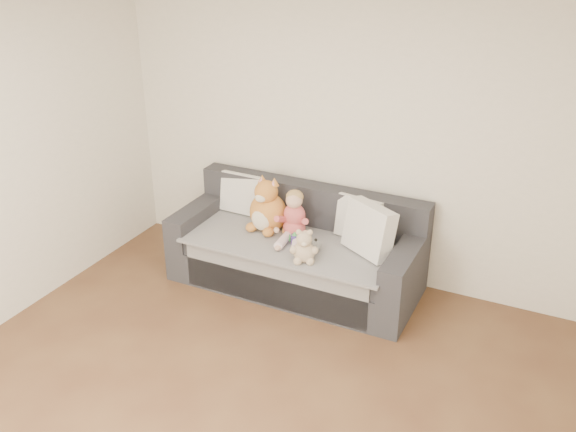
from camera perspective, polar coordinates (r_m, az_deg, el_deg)
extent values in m
plane|color=white|center=(3.14, -9.73, 16.40)|extent=(5.00, 5.00, 0.00)
plane|color=white|center=(5.62, 6.03, 6.89)|extent=(4.50, 0.00, 4.50)
cube|color=#29282E|center=(5.81, 0.65, -4.78)|extent=(2.20, 0.90, 0.30)
cube|color=#29282E|center=(5.68, 0.53, -2.95)|extent=(1.90, 0.80, 0.15)
cube|color=#29282E|center=(5.87, 2.14, 1.00)|extent=(2.20, 0.20, 0.40)
cube|color=#29282E|center=(6.12, -7.83, -0.24)|extent=(0.20, 0.90, 0.30)
cube|color=#29282E|center=(5.37, 10.38, -4.28)|extent=(0.20, 0.90, 0.30)
cube|color=gray|center=(5.62, 0.45, -2.26)|extent=(1.85, 0.88, 0.02)
cube|color=gray|center=(5.44, -1.35, -6.19)|extent=(1.70, 0.02, 0.41)
cube|color=white|center=(6.10, -4.06, 2.06)|extent=(0.42, 0.20, 0.39)
cube|color=white|center=(5.62, 6.42, -0.16)|extent=(0.44, 0.25, 0.39)
cube|color=white|center=(5.36, 7.22, -1.20)|extent=(0.52, 0.42, 0.45)
ellipsoid|color=#D55D4B|center=(5.66, 0.56, -1.03)|extent=(0.21, 0.17, 0.17)
ellipsoid|color=#D55D4B|center=(5.62, 0.58, 0.10)|extent=(0.20, 0.17, 0.22)
ellipsoid|color=#DBAA8C|center=(5.54, 0.56, 1.41)|extent=(0.15, 0.15, 0.15)
ellipsoid|color=tan|center=(5.55, 0.60, 1.73)|extent=(0.15, 0.15, 0.12)
cylinder|color=#D55D4B|center=(5.58, -0.55, -0.29)|extent=(0.07, 0.21, 0.13)
cylinder|color=#D55D4B|center=(5.55, 1.43, -0.48)|extent=(0.15, 0.20, 0.13)
ellipsoid|color=#DBAA8C|center=(5.55, -1.03, -1.25)|extent=(0.05, 0.05, 0.05)
ellipsoid|color=#DBAA8C|center=(5.50, 1.57, -1.50)|extent=(0.05, 0.05, 0.05)
cylinder|color=#E5B2C6|center=(5.54, -0.42, -2.18)|extent=(0.10, 0.27, 0.09)
cylinder|color=#E5B2C6|center=(5.51, 0.78, -2.30)|extent=(0.17, 0.27, 0.09)
ellipsoid|color=#DBAA8C|center=(5.43, -0.87, -2.82)|extent=(0.06, 0.08, 0.04)
ellipsoid|color=#DBAA8C|center=(5.40, 0.66, -2.98)|extent=(0.06, 0.08, 0.04)
ellipsoid|color=#AF6626|center=(5.77, -1.77, 0.32)|extent=(0.35, 0.30, 0.37)
ellipsoid|color=beige|center=(5.69, -2.43, -0.36)|extent=(0.18, 0.08, 0.20)
ellipsoid|color=#AF6626|center=(5.66, -1.96, 2.15)|extent=(0.21, 0.21, 0.21)
ellipsoid|color=beige|center=(5.60, -2.47, 1.58)|extent=(0.10, 0.06, 0.07)
cone|color=#AF6626|center=(5.68, -2.30, 3.34)|extent=(0.09, 0.09, 0.07)
cone|color=pink|center=(5.67, -2.38, 3.25)|extent=(0.06, 0.06, 0.05)
cone|color=#AF6626|center=(5.61, -1.22, 3.08)|extent=(0.09, 0.09, 0.07)
cone|color=pink|center=(5.61, -1.30, 2.99)|extent=(0.06, 0.06, 0.05)
ellipsoid|color=#AF6626|center=(5.76, -3.27, -0.99)|extent=(0.10, 0.12, 0.08)
ellipsoid|color=#AF6626|center=(5.67, -1.76, -1.43)|extent=(0.10, 0.12, 0.08)
cylinder|color=#AF6626|center=(5.77, -0.15, -0.95)|extent=(0.15, 0.24, 0.08)
ellipsoid|color=tan|center=(5.25, 1.43, -3.21)|extent=(0.18, 0.16, 0.18)
ellipsoid|color=tan|center=(5.18, 1.45, -2.08)|extent=(0.13, 0.13, 0.13)
ellipsoid|color=tan|center=(5.17, 0.96, -1.46)|extent=(0.05, 0.05, 0.05)
ellipsoid|color=tan|center=(5.17, 1.95, -1.47)|extent=(0.05, 0.05, 0.05)
ellipsoid|color=beige|center=(5.15, 1.44, -2.48)|extent=(0.05, 0.05, 0.05)
ellipsoid|color=tan|center=(5.22, 0.51, -3.04)|extent=(0.07, 0.07, 0.07)
ellipsoid|color=tan|center=(5.22, 2.36, -3.07)|extent=(0.07, 0.07, 0.07)
ellipsoid|color=tan|center=(5.23, 0.87, -4.03)|extent=(0.07, 0.07, 0.07)
ellipsoid|color=tan|center=(5.23, 1.97, -4.05)|extent=(0.07, 0.07, 0.07)
ellipsoid|color=white|center=(5.41, 2.28, -2.63)|extent=(0.13, 0.16, 0.12)
ellipsoid|color=white|center=(5.32, 2.19, -2.54)|extent=(0.08, 0.08, 0.08)
ellipsoid|color=black|center=(5.32, 1.94, -2.11)|extent=(0.03, 0.03, 0.03)
ellipsoid|color=black|center=(5.31, 2.49, -2.14)|extent=(0.03, 0.03, 0.03)
cylinder|color=#453188|center=(5.53, 0.60, -2.09)|extent=(0.07, 0.07, 0.09)
cone|color=green|center=(5.50, 0.60, -1.57)|extent=(0.06, 0.06, 0.04)
cylinder|color=green|center=(5.54, 0.16, -1.95)|extent=(0.01, 0.01, 0.06)
cylinder|color=green|center=(5.51, 1.04, -2.14)|extent=(0.01, 0.01, 0.06)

